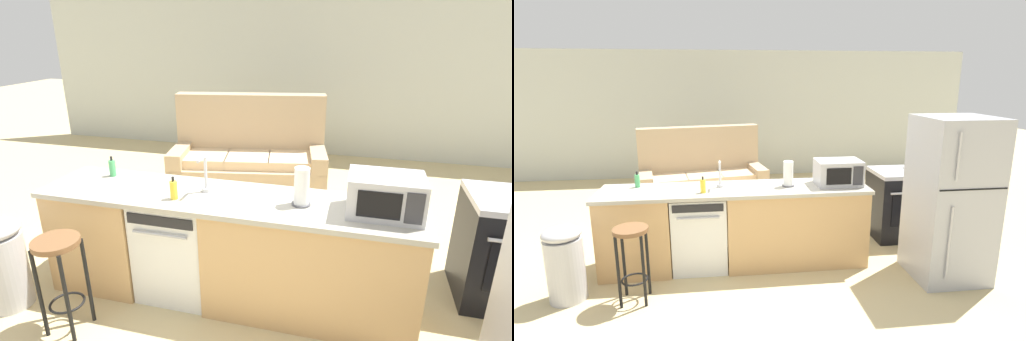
% 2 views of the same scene
% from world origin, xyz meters
% --- Properties ---
extents(ground_plane, '(24.00, 24.00, 0.00)m').
position_xyz_m(ground_plane, '(0.00, 0.00, 0.00)').
color(ground_plane, tan).
extents(wall_back, '(10.00, 0.06, 2.60)m').
position_xyz_m(wall_back, '(0.30, 4.20, 1.30)').
color(wall_back, beige).
rests_on(wall_back, ground_plane).
extents(kitchen_counter, '(2.94, 0.66, 0.90)m').
position_xyz_m(kitchen_counter, '(0.24, 0.00, 0.42)').
color(kitchen_counter, tan).
rests_on(kitchen_counter, ground_plane).
extents(dishwasher, '(0.58, 0.61, 0.84)m').
position_xyz_m(dishwasher, '(-0.25, -0.00, 0.42)').
color(dishwasher, white).
rests_on(dishwasher, ground_plane).
extents(microwave, '(0.50, 0.37, 0.28)m').
position_xyz_m(microwave, '(1.31, -0.00, 1.04)').
color(microwave, '#B7B7BC').
rests_on(microwave, kitchen_counter).
extents(sink_faucet, '(0.07, 0.18, 0.30)m').
position_xyz_m(sink_faucet, '(-0.02, 0.04, 1.03)').
color(sink_faucet, silver).
rests_on(sink_faucet, kitchen_counter).
extents(paper_towel_roll, '(0.14, 0.14, 0.28)m').
position_xyz_m(paper_towel_roll, '(0.74, -0.00, 1.04)').
color(paper_towel_roll, '#4C4C51').
rests_on(paper_towel_roll, kitchen_counter).
extents(soap_bottle, '(0.06, 0.06, 0.18)m').
position_xyz_m(soap_bottle, '(-0.20, -0.14, 0.97)').
color(soap_bottle, yellow).
rests_on(soap_bottle, kitchen_counter).
extents(dish_soap_bottle, '(0.06, 0.06, 0.18)m').
position_xyz_m(dish_soap_bottle, '(-0.92, 0.17, 0.97)').
color(dish_soap_bottle, '#4CB266').
rests_on(dish_soap_bottle, kitchen_counter).
extents(bar_stool, '(0.32, 0.32, 0.74)m').
position_xyz_m(bar_stool, '(-0.85, -0.66, 0.54)').
color(bar_stool, brown).
rests_on(bar_stool, ground_plane).
extents(trash_bin, '(0.35, 0.35, 0.74)m').
position_xyz_m(trash_bin, '(-1.49, -0.55, 0.38)').
color(trash_bin, '#B7B7BC').
rests_on(trash_bin, ground_plane).
extents(couch, '(2.13, 1.25, 1.27)m').
position_xyz_m(couch, '(-0.31, 2.31, 0.39)').
color(couch, tan).
rests_on(couch, ground_plane).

